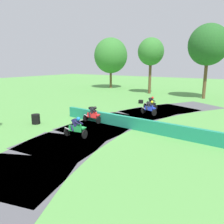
{
  "coord_description": "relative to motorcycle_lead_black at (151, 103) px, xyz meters",
  "views": [
    {
      "loc": [
        9.86,
        -14.4,
        4.9
      ],
      "look_at": [
        0.09,
        0.54,
        0.9
      ],
      "focal_mm": 35.45,
      "sensor_mm": 36.0,
      "label": 1
    }
  ],
  "objects": [
    {
      "name": "tire_stack_mid_b",
      "position": [
        -5.57,
        -10.5,
        -0.26
      ],
      "size": [
        0.67,
        0.67,
        0.8
      ],
      "color": "black",
      "rests_on": "ground"
    },
    {
      "name": "motorcycle_fourth_green",
      "position": [
        -0.52,
        -11.13,
        -0.0
      ],
      "size": [
        1.67,
        0.92,
        1.43
      ],
      "color": "black",
      "rests_on": "ground"
    },
    {
      "name": "motorcycle_lead_black",
      "position": [
        0.0,
        0.0,
        0.0
      ],
      "size": [
        1.71,
        1.22,
        1.43
      ],
      "color": "black",
      "rests_on": "ground"
    },
    {
      "name": "track_asphalt",
      "position": [
        0.54,
        -7.37,
        -0.65
      ],
      "size": [
        10.07,
        30.14,
        0.01
      ],
      "color": "#515156",
      "rests_on": "ground"
    },
    {
      "name": "tree_mid_rise",
      "position": [
        -5.31,
        11.57,
        5.88
      ],
      "size": [
        4.06,
        4.06,
        8.72
      ],
      "color": "brown",
      "rests_on": "ground"
    },
    {
      "name": "tire_stack_mid_a",
      "position": [
        -4.8,
        -4.14,
        -0.46
      ],
      "size": [
        0.66,
        0.66,
        0.4
      ],
      "color": "black",
      "rests_on": "ground"
    },
    {
      "name": "safety_barrier",
      "position": [
        4.34,
        -7.62,
        -0.21
      ],
      "size": [
        18.7,
        1.54,
        0.9
      ],
      "primitive_type": "cube",
      "rotation": [
        0.0,
        0.0,
        4.65
      ],
      "color": "#1E8466",
      "rests_on": "ground"
    },
    {
      "name": "ground_plane",
      "position": [
        -0.68,
        -7.29,
        -0.66
      ],
      "size": [
        120.0,
        120.0,
        0.0
      ],
      "primitive_type": "plane",
      "color": "#569947"
    },
    {
      "name": "motorcycle_trailing_red",
      "position": [
        -1.94,
        -7.53,
        -0.02
      ],
      "size": [
        1.69,
        0.85,
        1.43
      ],
      "color": "black",
      "rests_on": "ground"
    },
    {
      "name": "tire_stack_near",
      "position": [
        -2.53,
        2.71,
        -0.46
      ],
      "size": [
        0.59,
        0.59,
        0.4
      ],
      "color": "black",
      "rests_on": "ground"
    },
    {
      "name": "motorcycle_chase_blue",
      "position": [
        0.87,
        -2.29,
        -0.02
      ],
      "size": [
        1.73,
        1.18,
        1.43
      ],
      "color": "black",
      "rests_on": "ground"
    },
    {
      "name": "tree_far_left",
      "position": [
        3.15,
        10.87,
        6.52
      ],
      "size": [
        5.19,
        5.19,
        9.93
      ],
      "color": "brown",
      "rests_on": "ground"
    },
    {
      "name": "tree_far_right",
      "position": [
        -15.02,
        14.87,
        5.54
      ],
      "size": [
        6.36,
        6.36,
        9.55
      ],
      "color": "brown",
      "rests_on": "ground"
    }
  ]
}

